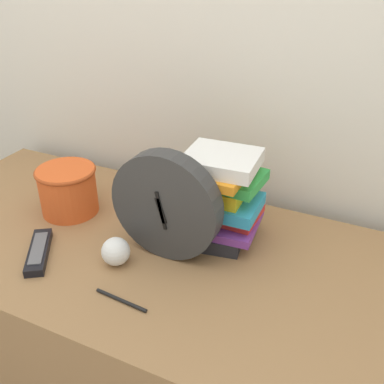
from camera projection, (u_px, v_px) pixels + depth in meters
The scene contains 8 objects.
wall_back at pixel (205, 20), 1.21m from camera, with size 6.00×0.04×2.40m.
desk at pixel (147, 343), 1.31m from camera, with size 1.39×0.65×0.72m.
desk_clock at pixel (166, 206), 1.04m from camera, with size 0.27×0.05×0.27m.
book_stack at pixel (216, 196), 1.12m from camera, with size 0.24×0.20×0.24m.
basket at pixel (68, 189), 1.24m from camera, with size 0.17×0.17×0.13m.
tv_remote at pixel (39, 251), 1.09m from camera, with size 0.13×0.17×0.02m.
crumpled_paper_ball at pixel (116, 251), 1.05m from camera, with size 0.07×0.07×0.07m.
pen at pixel (121, 300), 0.95m from camera, with size 0.13×0.02×0.01m.
Camera 1 is at (0.52, -0.45, 1.39)m, focal length 42.00 mm.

